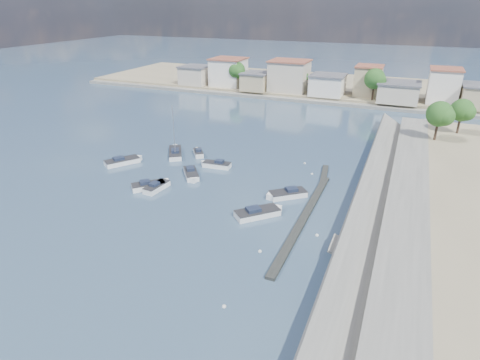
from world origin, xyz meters
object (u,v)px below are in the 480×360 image
at_px(motorboat_c, 216,165).
at_px(motorboat_a, 158,187).
at_px(sailboat, 175,152).
at_px(motorboat_e, 124,161).
at_px(motorboat_g, 191,175).
at_px(motorboat_d, 286,194).
at_px(motorboat_b, 150,186).
at_px(motorboat_h, 260,213).
at_px(motorboat_f, 198,153).

bearing_deg(motorboat_c, motorboat_a, -110.15).
bearing_deg(sailboat, motorboat_e, -129.05).
height_order(motorboat_a, sailboat, sailboat).
xyz_separation_m(motorboat_a, motorboat_g, (2.27, 5.70, 0.00)).
distance_m(motorboat_c, motorboat_d, 14.90).
bearing_deg(motorboat_b, motorboat_d, 14.42).
xyz_separation_m(motorboat_c, motorboat_h, (12.12, -12.30, -0.00)).
bearing_deg(motorboat_e, motorboat_g, -2.32).
distance_m(motorboat_g, motorboat_h, 15.60).
bearing_deg(sailboat, motorboat_f, 20.32).
distance_m(motorboat_a, motorboat_g, 6.13).
xyz_separation_m(motorboat_b, motorboat_h, (17.21, -1.48, 0.00)).
distance_m(motorboat_c, motorboat_f, 6.49).
distance_m(motorboat_b, motorboat_g, 6.76).
height_order(motorboat_c, motorboat_g, same).
distance_m(motorboat_h, sailboat, 25.76).
distance_m(motorboat_b, motorboat_h, 17.28).
distance_m(motorboat_b, sailboat, 13.83).
height_order(motorboat_c, motorboat_d, same).
bearing_deg(motorboat_h, motorboat_d, 76.52).
bearing_deg(motorboat_b, sailboat, 106.46).
bearing_deg(motorboat_h, motorboat_e, 163.69).
bearing_deg(motorboat_c, sailboat, 164.82).
bearing_deg(motorboat_c, motorboat_d, -23.79).
distance_m(motorboat_a, sailboat, 14.09).
bearing_deg(motorboat_e, motorboat_f, 41.54).
bearing_deg(motorboat_b, motorboat_h, -4.90).
relative_size(motorboat_d, motorboat_h, 0.95).
bearing_deg(sailboat, motorboat_d, -20.47).
xyz_separation_m(motorboat_c, motorboat_d, (13.63, -6.01, -0.00)).
bearing_deg(sailboat, motorboat_a, -68.85).
xyz_separation_m(motorboat_b, motorboat_f, (-0.15, 14.66, 0.00)).
bearing_deg(motorboat_a, motorboat_d, 14.95).
relative_size(motorboat_c, motorboat_d, 0.96).
bearing_deg(motorboat_g, motorboat_e, 177.68).
height_order(motorboat_b, motorboat_c, same).
bearing_deg(motorboat_g, motorboat_a, -111.68).
bearing_deg(motorboat_f, motorboat_h, -42.91).
relative_size(motorboat_a, motorboat_b, 1.03).
relative_size(motorboat_g, sailboat, 0.54).
bearing_deg(motorboat_e, motorboat_h, -16.31).
xyz_separation_m(motorboat_c, sailboat, (-9.01, 2.44, 0.03)).
bearing_deg(motorboat_a, motorboat_h, -5.70).
bearing_deg(motorboat_d, motorboat_a, -165.05).
bearing_deg(motorboat_c, motorboat_b, -115.19).
xyz_separation_m(motorboat_d, motorboat_g, (-15.29, 1.01, 0.00)).
relative_size(motorboat_e, motorboat_f, 1.60).
xyz_separation_m(motorboat_a, motorboat_h, (16.05, -1.60, -0.00)).
xyz_separation_m(motorboat_d, motorboat_e, (-28.25, 1.54, 0.00)).
bearing_deg(motorboat_c, motorboat_f, 143.73).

